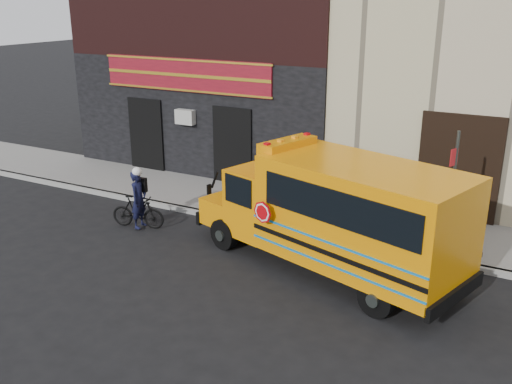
{
  "coord_description": "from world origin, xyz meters",
  "views": [
    {
      "loc": [
        6.15,
        -10.54,
        6.14
      ],
      "look_at": [
        -0.44,
        1.85,
        1.32
      ],
      "focal_mm": 40.0,
      "sensor_mm": 36.0,
      "label": 1
    }
  ],
  "objects_px": {
    "sign_pole": "(452,192)",
    "bicycle": "(138,212)",
    "cyclist": "(139,201)",
    "school_bus": "(338,212)"
  },
  "relations": [
    {
      "from": "school_bus",
      "to": "cyclist",
      "type": "relative_size",
      "value": 4.45
    },
    {
      "from": "sign_pole",
      "to": "cyclist",
      "type": "bearing_deg",
      "value": -166.58
    },
    {
      "from": "bicycle",
      "to": "cyclist",
      "type": "bearing_deg",
      "value": -128.44
    },
    {
      "from": "bicycle",
      "to": "school_bus",
      "type": "bearing_deg",
      "value": -104.11
    },
    {
      "from": "school_bus",
      "to": "cyclist",
      "type": "bearing_deg",
      "value": -179.7
    },
    {
      "from": "cyclist",
      "to": "school_bus",
      "type": "bearing_deg",
      "value": -96.96
    },
    {
      "from": "bicycle",
      "to": "cyclist",
      "type": "xyz_separation_m",
      "value": [
        0.11,
        -0.05,
        0.35
      ]
    },
    {
      "from": "sign_pole",
      "to": "bicycle",
      "type": "relative_size",
      "value": 2.11
    },
    {
      "from": "school_bus",
      "to": "sign_pole",
      "type": "xyz_separation_m",
      "value": [
        2.14,
        1.85,
        0.28
      ]
    },
    {
      "from": "sign_pole",
      "to": "bicycle",
      "type": "height_order",
      "value": "sign_pole"
    }
  ]
}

